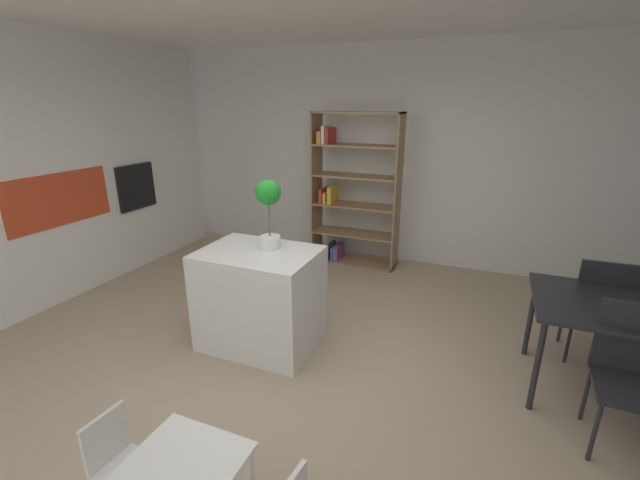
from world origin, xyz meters
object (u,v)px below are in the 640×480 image
Objects in this scene: potted_plant_on_island at (269,206)px; dining_chair_near at (633,367)px; child_chair_left at (118,461)px; child_table at (187,476)px; built_in_oven at (136,187)px; kitchen_island at (260,298)px; dining_table at (619,316)px; open_bookshelf at (350,192)px; dining_chair_far at (603,302)px.

potted_plant_on_island reaches higher than dining_chair_near.
child_table is at bearing -86.75° from child_chair_left.
potted_plant_on_island reaches higher than built_in_oven.
child_table is at bearing -140.76° from dining_chair_near.
child_chair_left is at bearing 179.61° from child_table.
dining_table is at bearing 7.33° from kitchen_island.
child_chair_left is 3.36m from dining_table.
open_bookshelf reaches higher than child_chair_left.
dining_chair_far is at bearing -42.29° from child_chair_left.
potted_plant_on_island is 2.07m from child_chair_left.
built_in_oven reaches higher than dining_chair_near.
open_bookshelf is 2.12× the size of dining_chair_far.
dining_table is (2.15, 2.08, 0.26)m from child_table.
potted_plant_on_island is (2.50, -0.97, 0.20)m from built_in_oven.
child_chair_left is (0.07, -3.98, -0.66)m from open_bookshelf.
dining_chair_far is at bearing -28.42° from open_bookshelf.
built_in_oven is 2.69m from potted_plant_on_island.
open_bookshelf reaches higher than kitchen_island.
dining_chair_far reaches higher than dining_chair_near.
open_bookshelf is at bearing 140.76° from dining_chair_near.
dining_chair_far is (2.69, 0.70, -0.71)m from potted_plant_on_island.
dining_chair_near reaches higher than dining_table.
dining_table is (2.68, -1.91, -0.30)m from open_bookshelf.
dining_table is at bearing -7.96° from built_in_oven.
open_bookshelf reaches higher than dining_table.
open_bookshelf is at bearing 25.19° from built_in_oven.
child_chair_left is (0.14, -1.72, -0.13)m from kitchen_island.
kitchen_island is at bearing -91.77° from open_bookshelf.
dining_table is 0.47m from dining_chair_far.
kitchen_island is 1.73m from child_chair_left.
potted_plant_on_island is 0.64× the size of dining_chair_far.
dining_table is at bearing 92.52° from dining_chair_near.
potted_plant_on_island reaches higher than kitchen_island.
child_chair_left reaches higher than child_table.
open_bookshelf is 2.15× the size of dining_chair_near.
kitchen_island is 1.88× the size of child_table.
dining_chair_near is at bearing -89.52° from dining_table.
dining_table is at bearing -47.88° from child_chair_left.
child_table is (0.53, -3.99, -0.57)m from open_bookshelf.
built_in_oven is 0.51× the size of dining_table.
potted_plant_on_island is at bearing -21.20° from built_in_oven.
built_in_oven reaches higher than child_table.
built_in_oven is 0.61× the size of dining_chair_near.
built_in_oven is 5.35m from dining_chair_near.
open_bookshelf is 4.04m from child_chair_left.
built_in_oven is 3.88m from child_chair_left.
dining_chair_near is (0.00, -0.90, -0.02)m from dining_chair_far.
dining_table is at bearing -35.46° from open_bookshelf.
child_chair_left is at bearing -141.52° from dining_table.
built_in_oven is 2.74m from kitchen_island.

